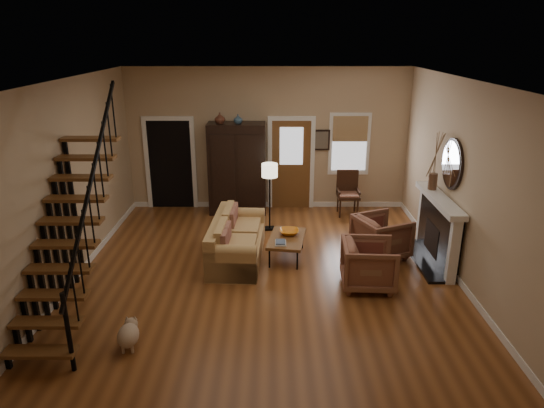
{
  "coord_description": "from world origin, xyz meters",
  "views": [
    {
      "loc": [
        0.1,
        -7.62,
        3.96
      ],
      "look_at": [
        0.1,
        0.4,
        1.15
      ],
      "focal_mm": 32.0,
      "sensor_mm": 36.0,
      "label": 1
    }
  ],
  "objects_px": {
    "armoire": "(237,169)",
    "floor_lamp": "(270,197)",
    "armchair_right": "(381,237)",
    "coffee_table": "(287,247)",
    "armchair_left": "(369,264)",
    "side_chair": "(348,194)",
    "sofa": "(237,239)"
  },
  "relations": [
    {
      "from": "armoire",
      "to": "floor_lamp",
      "type": "distance_m",
      "value": 1.37
    },
    {
      "from": "armchair_right",
      "to": "floor_lamp",
      "type": "relative_size",
      "value": 0.61
    },
    {
      "from": "coffee_table",
      "to": "armchair_left",
      "type": "xyz_separation_m",
      "value": [
        1.32,
        -1.1,
        0.19
      ]
    },
    {
      "from": "armoire",
      "to": "side_chair",
      "type": "relative_size",
      "value": 2.06
    },
    {
      "from": "armchair_left",
      "to": "side_chair",
      "type": "xyz_separation_m",
      "value": [
        0.16,
        3.4,
        0.12
      ]
    },
    {
      "from": "armoire",
      "to": "coffee_table",
      "type": "height_order",
      "value": "armoire"
    },
    {
      "from": "side_chair",
      "to": "armoire",
      "type": "bearing_deg",
      "value": 175.52
    },
    {
      "from": "floor_lamp",
      "to": "armoire",
      "type": "bearing_deg",
      "value": 124.19
    },
    {
      "from": "armchair_left",
      "to": "side_chair",
      "type": "height_order",
      "value": "side_chair"
    },
    {
      "from": "armchair_left",
      "to": "armchair_right",
      "type": "distance_m",
      "value": 1.23
    },
    {
      "from": "sofa",
      "to": "side_chair",
      "type": "height_order",
      "value": "side_chair"
    },
    {
      "from": "coffee_table",
      "to": "armchair_left",
      "type": "relative_size",
      "value": 1.23
    },
    {
      "from": "armchair_left",
      "to": "armchair_right",
      "type": "bearing_deg",
      "value": -18.08
    },
    {
      "from": "sofa",
      "to": "coffee_table",
      "type": "height_order",
      "value": "sofa"
    },
    {
      "from": "armchair_left",
      "to": "armchair_right",
      "type": "xyz_separation_m",
      "value": [
        0.45,
        1.15,
        0.01
      ]
    },
    {
      "from": "sofa",
      "to": "floor_lamp",
      "type": "bearing_deg",
      "value": 70.46
    },
    {
      "from": "armoire",
      "to": "side_chair",
      "type": "xyz_separation_m",
      "value": [
        2.55,
        -0.2,
        -0.54
      ]
    },
    {
      "from": "armoire",
      "to": "floor_lamp",
      "type": "relative_size",
      "value": 1.45
    },
    {
      "from": "sofa",
      "to": "armchair_left",
      "type": "bearing_deg",
      "value": -22.48
    },
    {
      "from": "armoire",
      "to": "coffee_table",
      "type": "distance_m",
      "value": 2.85
    },
    {
      "from": "coffee_table",
      "to": "armchair_right",
      "type": "height_order",
      "value": "armchair_right"
    },
    {
      "from": "coffee_table",
      "to": "floor_lamp",
      "type": "bearing_deg",
      "value": 103.02
    },
    {
      "from": "armchair_right",
      "to": "side_chair",
      "type": "relative_size",
      "value": 0.87
    },
    {
      "from": "armchair_left",
      "to": "side_chair",
      "type": "distance_m",
      "value": 3.41
    },
    {
      "from": "coffee_table",
      "to": "armchair_right",
      "type": "relative_size",
      "value": 1.21
    },
    {
      "from": "coffee_table",
      "to": "armoire",
      "type": "bearing_deg",
      "value": 113.21
    },
    {
      "from": "coffee_table",
      "to": "floor_lamp",
      "type": "xyz_separation_m",
      "value": [
        -0.32,
        1.4,
        0.52
      ]
    },
    {
      "from": "coffee_table",
      "to": "armchair_left",
      "type": "bearing_deg",
      "value": -39.79
    },
    {
      "from": "armoire",
      "to": "floor_lamp",
      "type": "height_order",
      "value": "armoire"
    },
    {
      "from": "coffee_table",
      "to": "floor_lamp",
      "type": "distance_m",
      "value": 1.53
    },
    {
      "from": "armchair_left",
      "to": "armchair_right",
      "type": "relative_size",
      "value": 0.98
    },
    {
      "from": "side_chair",
      "to": "coffee_table",
      "type": "bearing_deg",
      "value": -122.66
    }
  ]
}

